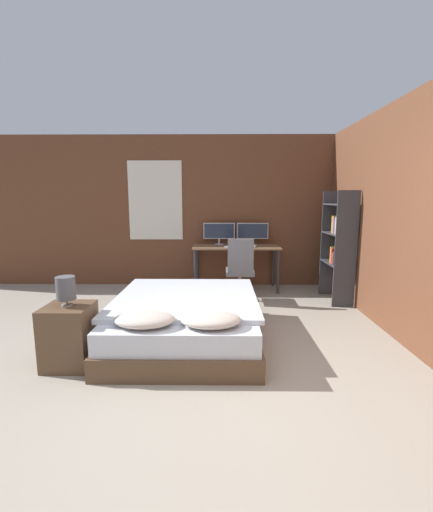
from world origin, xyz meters
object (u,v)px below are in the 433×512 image
object	(u,v)px
bed	(186,319)
monitor_right	(252,232)
monitor_left	(219,232)
office_chair	(240,276)
keyboard	(237,247)
bookshelf	(340,241)
nightstand	(69,336)
desk	(236,252)
computer_mouse	(254,247)
bedside_lamp	(66,288)

from	to	relation	value
bed	monitor_right	bearing A→B (deg)	68.29
monitor_left	office_chair	distance (m)	1.14
keyboard	office_chair	world-z (taller)	office_chair
bookshelf	nightstand	bearing A→B (deg)	-147.18
keyboard	office_chair	bearing A→B (deg)	-86.68
monitor_right	desk	bearing A→B (deg)	-145.64
computer_mouse	nightstand	bearing A→B (deg)	-127.66
keyboard	bedside_lamp	bearing A→B (deg)	-123.35
desk	keyboard	size ratio (longest dim) A/B	3.62
monitor_right	nightstand	bearing A→B (deg)	-123.78
bed	nightstand	distance (m)	1.21
nightstand	desk	bearing A→B (deg)	58.56
bedside_lamp	monitor_right	world-z (taller)	monitor_right
monitor_right	office_chair	xyz separation A→B (m)	(-0.27, -0.91, -0.61)
nightstand	bed	bearing A→B (deg)	29.48
bed	bookshelf	world-z (taller)	bookshelf
nightstand	monitor_right	distance (m)	3.69
keyboard	bookshelf	xyz separation A→B (m)	(1.54, -0.51, 0.16)
bedside_lamp	bookshelf	world-z (taller)	bookshelf
bedside_lamp	monitor_right	bearing A→B (deg)	56.22
bed	keyboard	world-z (taller)	keyboard
nightstand	computer_mouse	size ratio (longest dim) A/B	8.45
monitor_left	office_chair	world-z (taller)	monitor_left
nightstand	monitor_left	distance (m)	3.41
nightstand	keyboard	xyz separation A→B (m)	(1.72, 2.61, 0.49)
nightstand	desk	size ratio (longest dim) A/B	0.40
nightstand	bedside_lamp	distance (m)	0.47
bed	office_chair	distance (m)	1.67
bed	bookshelf	xyz separation A→B (m)	(2.21, 1.51, 0.70)
keyboard	computer_mouse	size ratio (longest dim) A/B	5.90
bed	computer_mouse	distance (m)	2.30
nightstand	monitor_right	bearing A→B (deg)	56.22
bed	office_chair	world-z (taller)	office_chair
nightstand	computer_mouse	bearing A→B (deg)	52.34
bed	office_chair	size ratio (longest dim) A/B	1.95
bedside_lamp	computer_mouse	size ratio (longest dim) A/B	4.03
office_chair	bookshelf	xyz separation A→B (m)	(1.51, -0.01, 0.55)
bookshelf	computer_mouse	bearing A→B (deg)	157.79
monitor_left	office_chair	bearing A→B (deg)	-70.15
keyboard	computer_mouse	xyz separation A→B (m)	(0.30, 0.00, 0.01)
monitor_right	office_chair	bearing A→B (deg)	-106.52
monitor_left	computer_mouse	xyz separation A→B (m)	(0.59, -0.40, -0.21)
nightstand	keyboard	world-z (taller)	keyboard
nightstand	bedside_lamp	xyz separation A→B (m)	(0.00, 0.00, 0.47)
bed	computer_mouse	world-z (taller)	computer_mouse
keyboard	bookshelf	world-z (taller)	bookshelf
nightstand	bookshelf	world-z (taller)	bookshelf
office_chair	bookshelf	world-z (taller)	bookshelf
desk	monitor_right	distance (m)	0.49
monitor_right	computer_mouse	world-z (taller)	monitor_right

